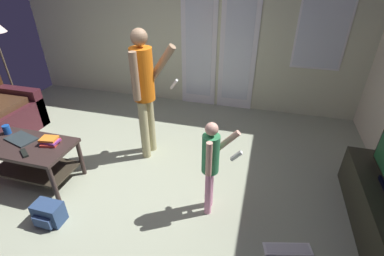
{
  "coord_description": "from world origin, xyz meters",
  "views": [
    {
      "loc": [
        1.42,
        -2.23,
        2.28
      ],
      "look_at": [
        0.81,
        -0.0,
        0.91
      ],
      "focal_mm": 25.91,
      "sensor_mm": 36.0,
      "label": 1
    }
  ],
  "objects_px": {
    "cup_near_edge": "(7,130)",
    "tv_remote_black": "(24,153)",
    "backpack": "(49,213)",
    "laptop_closed": "(21,139)",
    "tv_stand": "(380,208)",
    "loose_keyboard": "(288,249)",
    "person_adult": "(144,85)",
    "person_child": "(211,161)",
    "coffee_table": "(31,155)",
    "book_stack": "(50,141)"
  },
  "relations": [
    {
      "from": "person_adult",
      "to": "backpack",
      "type": "distance_m",
      "value": 1.73
    },
    {
      "from": "tv_remote_black",
      "to": "cup_near_edge",
      "type": "bearing_deg",
      "value": -174.7
    },
    {
      "from": "tv_stand",
      "to": "cup_near_edge",
      "type": "bearing_deg",
      "value": -177.18
    },
    {
      "from": "loose_keyboard",
      "to": "tv_remote_black",
      "type": "relative_size",
      "value": 2.7
    },
    {
      "from": "person_adult",
      "to": "backpack",
      "type": "xyz_separation_m",
      "value": [
        -0.51,
        -1.39,
        -0.89
      ]
    },
    {
      "from": "tv_remote_black",
      "to": "loose_keyboard",
      "type": "bearing_deg",
      "value": 33.91
    },
    {
      "from": "person_child",
      "to": "cup_near_edge",
      "type": "distance_m",
      "value": 2.51
    },
    {
      "from": "coffee_table",
      "to": "loose_keyboard",
      "type": "bearing_deg",
      "value": -4.05
    },
    {
      "from": "tv_stand",
      "to": "book_stack",
      "type": "height_order",
      "value": "book_stack"
    },
    {
      "from": "laptop_closed",
      "to": "book_stack",
      "type": "distance_m",
      "value": 0.39
    },
    {
      "from": "person_child",
      "to": "laptop_closed",
      "type": "bearing_deg",
      "value": -179.24
    },
    {
      "from": "person_adult",
      "to": "laptop_closed",
      "type": "xyz_separation_m",
      "value": [
        -1.24,
        -0.82,
        -0.48
      ]
    },
    {
      "from": "person_child",
      "to": "loose_keyboard",
      "type": "height_order",
      "value": "person_child"
    },
    {
      "from": "coffee_table",
      "to": "tv_stand",
      "type": "relative_size",
      "value": 0.7
    },
    {
      "from": "coffee_table",
      "to": "backpack",
      "type": "height_order",
      "value": "coffee_table"
    },
    {
      "from": "coffee_table",
      "to": "tv_remote_black",
      "type": "xyz_separation_m",
      "value": [
        0.11,
        -0.15,
        0.15
      ]
    },
    {
      "from": "coffee_table",
      "to": "book_stack",
      "type": "bearing_deg",
      "value": 19.05
    },
    {
      "from": "tv_stand",
      "to": "laptop_closed",
      "type": "height_order",
      "value": "laptop_closed"
    },
    {
      "from": "tv_stand",
      "to": "cup_near_edge",
      "type": "xyz_separation_m",
      "value": [
        -4.16,
        -0.2,
        0.35
      ]
    },
    {
      "from": "person_adult",
      "to": "cup_near_edge",
      "type": "distance_m",
      "value": 1.73
    },
    {
      "from": "backpack",
      "to": "loose_keyboard",
      "type": "bearing_deg",
      "value": 7.34
    },
    {
      "from": "laptop_closed",
      "to": "cup_near_edge",
      "type": "bearing_deg",
      "value": -179.59
    },
    {
      "from": "person_adult",
      "to": "laptop_closed",
      "type": "height_order",
      "value": "person_adult"
    },
    {
      "from": "coffee_table",
      "to": "person_child",
      "type": "distance_m",
      "value": 2.12
    },
    {
      "from": "backpack",
      "to": "laptop_closed",
      "type": "bearing_deg",
      "value": 141.47
    },
    {
      "from": "coffee_table",
      "to": "person_adult",
      "type": "xyz_separation_m",
      "value": [
        1.09,
        0.89,
        0.63
      ]
    },
    {
      "from": "tv_stand",
      "to": "loose_keyboard",
      "type": "distance_m",
      "value": 1.03
    },
    {
      "from": "loose_keyboard",
      "to": "coffee_table",
      "type": "bearing_deg",
      "value": 175.95
    },
    {
      "from": "person_adult",
      "to": "loose_keyboard",
      "type": "xyz_separation_m",
      "value": [
        1.82,
        -1.09,
        -0.99
      ]
    },
    {
      "from": "backpack",
      "to": "laptop_closed",
      "type": "relative_size",
      "value": 0.82
    },
    {
      "from": "cup_near_edge",
      "to": "tv_remote_black",
      "type": "height_order",
      "value": "cup_near_edge"
    },
    {
      "from": "person_child",
      "to": "book_stack",
      "type": "distance_m",
      "value": 1.86
    },
    {
      "from": "laptop_closed",
      "to": "cup_near_edge",
      "type": "relative_size",
      "value": 3.19
    },
    {
      "from": "person_adult",
      "to": "coffee_table",
      "type": "bearing_deg",
      "value": -140.93
    },
    {
      "from": "loose_keyboard",
      "to": "book_stack",
      "type": "relative_size",
      "value": 2.14
    },
    {
      "from": "tv_stand",
      "to": "tv_remote_black",
      "type": "height_order",
      "value": "tv_remote_black"
    },
    {
      "from": "loose_keyboard",
      "to": "cup_near_edge",
      "type": "xyz_separation_m",
      "value": [
        -3.32,
        0.34,
        0.56
      ]
    },
    {
      "from": "person_child",
      "to": "laptop_closed",
      "type": "xyz_separation_m",
      "value": [
        -2.25,
        -0.03,
        -0.11
      ]
    },
    {
      "from": "coffee_table",
      "to": "backpack",
      "type": "distance_m",
      "value": 0.81
    },
    {
      "from": "tv_stand",
      "to": "tv_remote_black",
      "type": "bearing_deg",
      "value": -172.27
    },
    {
      "from": "backpack",
      "to": "tv_stand",
      "type": "bearing_deg",
      "value": 14.96
    },
    {
      "from": "tv_stand",
      "to": "person_adult",
      "type": "xyz_separation_m",
      "value": [
        -2.67,
        0.54,
        0.78
      ]
    },
    {
      "from": "person_adult",
      "to": "loose_keyboard",
      "type": "distance_m",
      "value": 2.34
    },
    {
      "from": "coffee_table",
      "to": "person_child",
      "type": "bearing_deg",
      "value": 2.68
    },
    {
      "from": "person_child",
      "to": "tv_remote_black",
      "type": "height_order",
      "value": "person_child"
    },
    {
      "from": "person_child",
      "to": "tv_remote_black",
      "type": "distance_m",
      "value": 2.02
    },
    {
      "from": "tv_stand",
      "to": "backpack",
      "type": "height_order",
      "value": "tv_stand"
    },
    {
      "from": "coffee_table",
      "to": "loose_keyboard",
      "type": "distance_m",
      "value": 2.94
    },
    {
      "from": "tv_stand",
      "to": "person_child",
      "type": "bearing_deg",
      "value": -171.62
    },
    {
      "from": "loose_keyboard",
      "to": "laptop_closed",
      "type": "bearing_deg",
      "value": 174.86
    }
  ]
}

